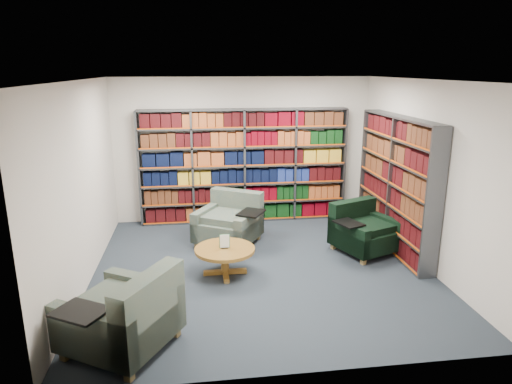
{
  "coord_description": "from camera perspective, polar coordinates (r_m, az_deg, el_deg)",
  "views": [
    {
      "loc": [
        -0.94,
        -6.34,
        2.97
      ],
      "look_at": [
        0.0,
        0.6,
        1.05
      ],
      "focal_mm": 32.0,
      "sensor_mm": 36.0,
      "label": 1
    }
  ],
  "objects": [
    {
      "name": "chair_teal_front",
      "position": [
        5.24,
        -15.75,
        -15.0
      ],
      "size": [
        1.39,
        1.39,
        0.92
      ],
      "color": "#0D303E",
      "rests_on": "ground"
    },
    {
      "name": "coffee_table",
      "position": [
        6.76,
        -3.92,
        -7.67
      ],
      "size": [
        0.88,
        0.88,
        0.62
      ],
      "color": "olive",
      "rests_on": "ground"
    },
    {
      "name": "bookshelf_right",
      "position": [
        7.9,
        17.09,
        0.94
      ],
      "size": [
        0.28,
        2.5,
        2.2
      ],
      "color": "#47494F",
      "rests_on": "ground"
    },
    {
      "name": "room_shell",
      "position": [
        6.59,
        0.7,
        1.57
      ],
      "size": [
        5.02,
        5.02,
        2.82
      ],
      "color": "#1C202C",
      "rests_on": "ground"
    },
    {
      "name": "chair_teal_left",
      "position": [
        7.97,
        -3.2,
        -3.86
      ],
      "size": [
        1.31,
        1.31,
        0.87
      ],
      "color": "#0D303E",
      "rests_on": "ground"
    },
    {
      "name": "chair_green_right",
      "position": [
        7.81,
        13.09,
        -4.87
      ],
      "size": [
        1.19,
        1.16,
        0.81
      ],
      "color": "black",
      "rests_on": "ground"
    },
    {
      "name": "bookshelf_back",
      "position": [
        8.93,
        -1.5,
        3.22
      ],
      "size": [
        4.0,
        0.28,
        2.2
      ],
      "color": "#47494F",
      "rests_on": "ground"
    }
  ]
}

